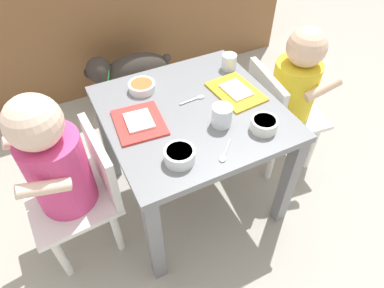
{
  "coord_description": "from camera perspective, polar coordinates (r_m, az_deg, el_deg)",
  "views": [
    {
      "loc": [
        -0.4,
        -0.79,
        1.21
      ],
      "look_at": [
        0.0,
        0.0,
        0.31
      ],
      "focal_mm": 31.61,
      "sensor_mm": 36.0,
      "label": 1
    }
  ],
  "objects": [
    {
      "name": "ground_plane",
      "position": [
        1.5,
        0.0,
        -8.27
      ],
      "size": [
        7.0,
        7.0,
        0.0
      ],
      "primitive_type": "plane",
      "color": "#9E998E"
    },
    {
      "name": "kitchen_cabinet_back",
      "position": [
        2.06,
        -14.66,
        22.36
      ],
      "size": [
        2.1,
        0.38,
        0.89
      ],
      "primitive_type": "cube",
      "color": "brown",
      "rests_on": "ground"
    },
    {
      "name": "dining_table",
      "position": [
        1.21,
        0.0,
        2.83
      ],
      "size": [
        0.59,
        0.58,
        0.48
      ],
      "color": "slate",
      "rests_on": "ground"
    },
    {
      "name": "seated_child_left",
      "position": [
        1.1,
        -21.45,
        -3.52
      ],
      "size": [
        0.3,
        0.3,
        0.7
      ],
      "color": "white",
      "rests_on": "ground"
    },
    {
      "name": "seated_child_right",
      "position": [
        1.42,
        16.56,
        9.19
      ],
      "size": [
        0.31,
        0.31,
        0.66
      ],
      "color": "white",
      "rests_on": "ground"
    },
    {
      "name": "dog",
      "position": [
        1.87,
        -10.29,
        12.0
      ],
      "size": [
        0.46,
        0.2,
        0.31
      ],
      "color": "#332D28",
      "rests_on": "ground"
    },
    {
      "name": "food_tray_left",
      "position": [
        1.11,
        -8.91,
        3.68
      ],
      "size": [
        0.17,
        0.19,
        0.02
      ],
      "color": "red",
      "rests_on": "dining_table"
    },
    {
      "name": "food_tray_right",
      "position": [
        1.24,
        7.44,
        8.8
      ],
      "size": [
        0.16,
        0.21,
        0.02
      ],
      "color": "gold",
      "rests_on": "dining_table"
    },
    {
      "name": "water_cup_left",
      "position": [
        1.35,
        6.26,
        13.5
      ],
      "size": [
        0.06,
        0.06,
        0.06
      ],
      "color": "white",
      "rests_on": "dining_table"
    },
    {
      "name": "water_cup_right",
      "position": [
        1.08,
        5.05,
        4.6
      ],
      "size": [
        0.07,
        0.07,
        0.07
      ],
      "color": "white",
      "rests_on": "dining_table"
    },
    {
      "name": "cereal_bowl_right_side",
      "position": [
        0.97,
        -2.11,
        -1.88
      ],
      "size": [
        0.09,
        0.09,
        0.04
      ],
      "color": "white",
      "rests_on": "dining_table"
    },
    {
      "name": "cereal_bowl_left_side",
      "position": [
        1.24,
        -8.46,
        9.58
      ],
      "size": [
        0.1,
        0.1,
        0.03
      ],
      "color": "white",
      "rests_on": "dining_table"
    },
    {
      "name": "veggie_bowl_far",
      "position": [
        1.09,
        12.06,
        3.28
      ],
      "size": [
        0.09,
        0.09,
        0.04
      ],
      "color": "white",
      "rests_on": "dining_table"
    },
    {
      "name": "spoon_by_left_tray",
      "position": [
        1.19,
        0.47,
        7.6
      ],
      "size": [
        0.1,
        0.02,
        0.01
      ],
      "color": "silver",
      "rests_on": "dining_table"
    },
    {
      "name": "spoon_by_right_tray",
      "position": [
        1.01,
        5.58,
        -1.5
      ],
      "size": [
        0.08,
        0.08,
        0.01
      ],
      "color": "silver",
      "rests_on": "dining_table"
    }
  ]
}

